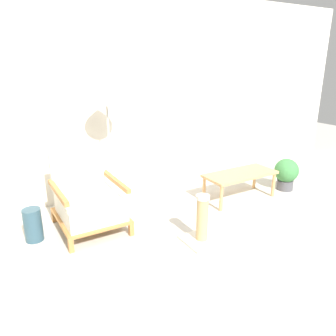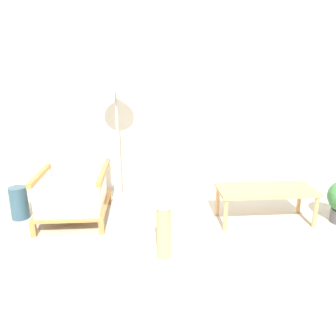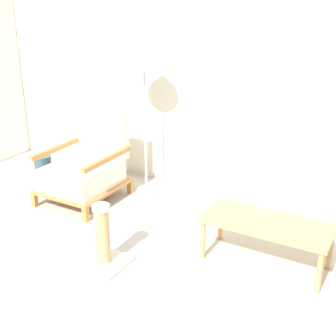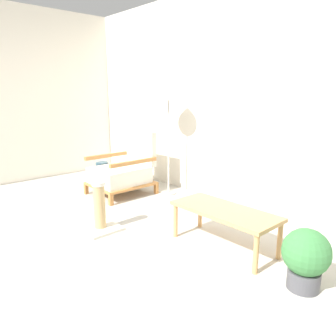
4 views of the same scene
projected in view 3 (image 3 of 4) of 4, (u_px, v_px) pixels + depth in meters
ground_plane at (81, 299)px, 3.32m from camera, size 14.00×14.00×0.00m
wall_back at (215, 64)px, 4.60m from camera, size 8.00×0.06×2.70m
armchair at (85, 168)px, 4.77m from camera, size 0.70×0.80×0.87m
floor_lamp at (144, 63)px, 4.55m from camera, size 0.38×0.38×1.54m
coffee_table at (267, 227)px, 3.64m from camera, size 1.00×0.44×0.37m
vase at (44, 171)px, 5.11m from camera, size 0.19×0.19×0.36m
scratching_post at (103, 244)px, 3.67m from camera, size 0.37×0.37×0.52m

